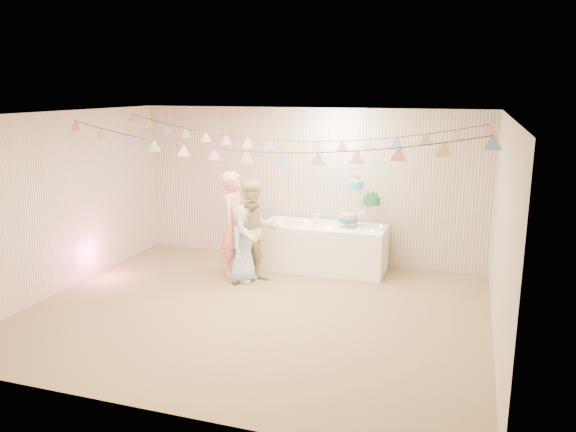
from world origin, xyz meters
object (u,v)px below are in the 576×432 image
(cake_stand, at_px, (359,203))
(person_adult_b, at_px, (255,232))
(table, at_px, (324,247))
(person_child, at_px, (244,243))
(person_adult_a, at_px, (235,224))

(cake_stand, relative_size, person_adult_b, 0.49)
(table, bearing_deg, person_adult_b, -133.26)
(person_adult_b, bearing_deg, person_child, 150.77)
(person_adult_a, bearing_deg, cake_stand, -64.99)
(cake_stand, relative_size, person_adult_a, 0.46)
(table, xyz_separation_m, person_adult_b, (-0.85, -0.90, 0.42))
(person_adult_a, xyz_separation_m, person_child, (0.24, -0.22, -0.23))
(table, xyz_separation_m, person_child, (-1.02, -0.94, 0.23))
(cake_stand, xyz_separation_m, person_adult_a, (-1.81, -0.76, -0.30))
(table, distance_m, cake_stand, 0.94)
(person_child, bearing_deg, person_adult_b, -73.98)
(table, height_order, person_adult_a, person_adult_a)
(cake_stand, height_order, person_adult_a, person_adult_a)
(table, xyz_separation_m, cake_stand, (0.55, 0.05, 0.76))
(person_adult_a, relative_size, person_child, 1.37)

